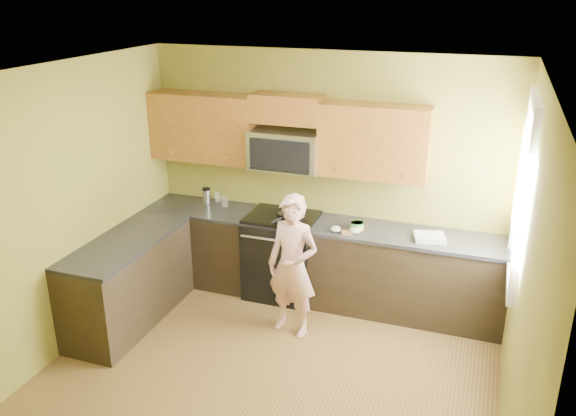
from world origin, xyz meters
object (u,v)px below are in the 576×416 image
at_px(microwave, 286,169).
at_px(stove, 282,255).
at_px(woman, 293,266).
at_px(travel_mug, 207,204).
at_px(frying_pan, 289,218).
at_px(butter_tub, 357,229).

bearing_deg(microwave, stove, -90.00).
height_order(woman, travel_mug, woman).
height_order(frying_pan, travel_mug, travel_mug).
bearing_deg(microwave, travel_mug, 179.63).
xyz_separation_m(microwave, woman, (0.37, -0.83, -0.72)).
xyz_separation_m(woman, travel_mug, (-1.35, 0.84, 0.19)).
distance_m(microwave, frying_pan, 0.53).
distance_m(stove, woman, 0.83).
height_order(frying_pan, butter_tub, frying_pan).
distance_m(frying_pan, travel_mug, 1.09).
relative_size(woman, butter_tub, 10.69).
distance_m(woman, butter_tub, 0.85).
xyz_separation_m(frying_pan, travel_mug, (-1.08, 0.16, -0.03)).
relative_size(stove, butter_tub, 6.96).
xyz_separation_m(stove, butter_tub, (0.85, -0.03, 0.45)).
height_order(butter_tub, travel_mug, travel_mug).
relative_size(frying_pan, butter_tub, 3.57).
distance_m(butter_tub, travel_mug, 1.84).
xyz_separation_m(stove, microwave, (0.00, 0.12, 0.97)).
xyz_separation_m(woman, frying_pan, (-0.27, 0.68, 0.22)).
bearing_deg(microwave, frying_pan, -58.34).
bearing_deg(butter_tub, travel_mug, 174.92).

